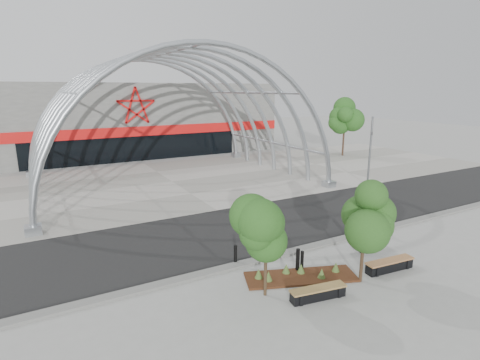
{
  "coord_description": "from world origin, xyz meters",
  "views": [
    {
      "loc": [
        -9.41,
        -13.06,
        7.33
      ],
      "look_at": [
        0.0,
        4.0,
        2.6
      ],
      "focal_mm": 28.0,
      "sensor_mm": 36.0,
      "label": 1
    }
  ],
  "objects_px": {
    "signal_pole": "(370,150)",
    "bollard_2": "(302,261)",
    "bench_0": "(318,293)",
    "bench_1": "(389,265)",
    "street_tree_1": "(366,214)",
    "street_tree_0": "(266,228)"
  },
  "relations": [
    {
      "from": "signal_pole",
      "to": "bollard_2",
      "type": "xyz_separation_m",
      "value": [
        -13.31,
        -8.79,
        -2.37
      ]
    },
    {
      "from": "bench_0",
      "to": "signal_pole",
      "type": "bearing_deg",
      "value": 37.37
    },
    {
      "from": "bench_1",
      "to": "bollard_2",
      "type": "height_order",
      "value": "bollard_2"
    },
    {
      "from": "street_tree_1",
      "to": "bench_0",
      "type": "bearing_deg",
      "value": -175.26
    },
    {
      "from": "bench_1",
      "to": "bollard_2",
      "type": "distance_m",
      "value": 3.64
    },
    {
      "from": "signal_pole",
      "to": "bollard_2",
      "type": "bearing_deg",
      "value": -146.54
    },
    {
      "from": "signal_pole",
      "to": "bench_1",
      "type": "relative_size",
      "value": 2.34
    },
    {
      "from": "bollard_2",
      "to": "signal_pole",
      "type": "bearing_deg",
      "value": 33.46
    },
    {
      "from": "signal_pole",
      "to": "street_tree_1",
      "type": "relative_size",
      "value": 1.39
    },
    {
      "from": "signal_pole",
      "to": "street_tree_1",
      "type": "bearing_deg",
      "value": -138.13
    },
    {
      "from": "bench_1",
      "to": "street_tree_1",
      "type": "bearing_deg",
      "value": -177.91
    },
    {
      "from": "street_tree_0",
      "to": "bench_1",
      "type": "xyz_separation_m",
      "value": [
        5.55,
        -0.88,
        -2.37
      ]
    },
    {
      "from": "bench_0",
      "to": "bollard_2",
      "type": "bearing_deg",
      "value": 67.16
    },
    {
      "from": "bench_1",
      "to": "bollard_2",
      "type": "relative_size",
      "value": 2.66
    },
    {
      "from": "street_tree_1",
      "to": "bench_1",
      "type": "distance_m",
      "value": 3.06
    },
    {
      "from": "street_tree_1",
      "to": "bench_0",
      "type": "distance_m",
      "value": 3.44
    },
    {
      "from": "bench_1",
      "to": "bollard_2",
      "type": "bearing_deg",
      "value": 150.99
    },
    {
      "from": "bench_0",
      "to": "street_tree_0",
      "type": "bearing_deg",
      "value": 143.3
    },
    {
      "from": "signal_pole",
      "to": "bench_1",
      "type": "distance_m",
      "value": 14.85
    },
    {
      "from": "street_tree_0",
      "to": "bench_0",
      "type": "relative_size",
      "value": 1.66
    },
    {
      "from": "street_tree_1",
      "to": "bollard_2",
      "type": "relative_size",
      "value": 4.48
    },
    {
      "from": "street_tree_1",
      "to": "bollard_2",
      "type": "xyz_separation_m",
      "value": [
        -1.46,
        1.82,
        -2.33
      ]
    }
  ]
}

